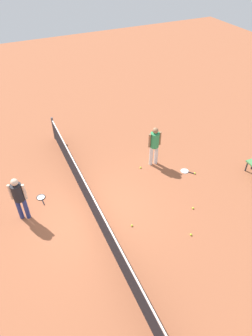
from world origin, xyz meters
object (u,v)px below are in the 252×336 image
object	(u,v)px
tennis_ball_midcourt	(195,173)
tennis_ball_by_net	(191,235)
tennis_racket_far_player	(41,198)
tennis_racket_near_player	(185,171)
tennis_ball_near_player	(141,168)
player_far_side	(19,196)
tennis_ball_stray_right	(132,226)
tennis_ball_baseline	(193,208)
player_near_side	(154,143)

from	to	relation	value
tennis_ball_midcourt	tennis_ball_by_net	bearing A→B (deg)	142.83
tennis_racket_far_player	tennis_racket_near_player	bearing A→B (deg)	-99.67
tennis_racket_near_player	tennis_ball_near_player	distance (m)	1.77
player_far_side	tennis_ball_stray_right	bearing A→B (deg)	-121.00
player_far_side	tennis_ball_baseline	distance (m)	5.75
tennis_ball_stray_right	tennis_racket_far_player	bearing A→B (deg)	43.44
player_far_side	tennis_ball_near_player	world-z (taller)	player_far_side
tennis_ball_baseline	tennis_ball_near_player	bearing A→B (deg)	13.40
tennis_ball_stray_right	tennis_ball_midcourt	bearing A→B (deg)	-68.86
tennis_racket_near_player	player_near_side	bearing A→B (deg)	43.50
tennis_ball_baseline	tennis_ball_stray_right	distance (m)	2.24
tennis_ball_near_player	tennis_ball_stray_right	xyz separation A→B (m)	(-2.50, 1.59, 0.00)
player_near_side	tennis_ball_baseline	bearing A→B (deg)	-179.00
player_near_side	tennis_ball_stray_right	bearing A→B (deg)	139.35
player_far_side	tennis_racket_near_player	distance (m)	6.24
player_near_side	tennis_ball_near_player	world-z (taller)	player_near_side
tennis_ball_midcourt	tennis_ball_stray_right	xyz separation A→B (m)	(-1.30, 3.35, 0.00)
tennis_ball_near_player	tennis_ball_midcourt	xyz separation A→B (m)	(-1.20, -1.76, 0.00)
player_far_side	tennis_ball_midcourt	size ratio (longest dim) A/B	25.76
player_far_side	tennis_ball_baseline	bearing A→B (deg)	-111.06
tennis_ball_midcourt	tennis_ball_baseline	size ratio (longest dim) A/B	1.00
player_near_side	player_far_side	size ratio (longest dim) A/B	1.00
tennis_ball_stray_right	tennis_ball_near_player	bearing A→B (deg)	-32.52
player_far_side	tennis_ball_near_player	size ratio (longest dim) A/B	25.76
tennis_racket_far_player	tennis_ball_midcourt	distance (m)	5.86
tennis_ball_baseline	tennis_ball_by_net	bearing A→B (deg)	142.18
player_far_side	tennis_ball_midcourt	world-z (taller)	player_far_side
tennis_ball_baseline	tennis_ball_stray_right	world-z (taller)	same
tennis_racket_near_player	tennis_racket_far_player	size ratio (longest dim) A/B	0.94
player_near_side	tennis_ball_midcourt	bearing A→B (deg)	-136.93
tennis_ball_midcourt	tennis_ball_stray_right	size ratio (longest dim) A/B	1.00
tennis_ball_near_player	tennis_ball_baseline	size ratio (longest dim) A/B	1.00
tennis_racket_far_player	tennis_ball_stray_right	xyz separation A→B (m)	(-2.51, -2.38, 0.02)
player_near_side	tennis_racket_far_player	bearing A→B (deg)	90.40
tennis_ball_by_net	tennis_ball_midcourt	size ratio (longest dim) A/B	1.00
tennis_ball_near_player	player_near_side	bearing A→B (deg)	-85.24
tennis_ball_near_player	tennis_ball_by_net	distance (m)	3.60
player_near_side	tennis_ball_stray_right	xyz separation A→B (m)	(-2.54, 2.19, -0.98)
player_far_side	tennis_ball_baseline	xyz separation A→B (m)	(-2.04, -5.28, -0.98)
player_near_side	tennis_ball_baseline	xyz separation A→B (m)	(-2.75, -0.05, -0.98)
tennis_racket_near_player	tennis_ball_by_net	bearing A→B (deg)	149.67
player_near_side	player_far_side	bearing A→B (deg)	97.73
tennis_racket_near_player	tennis_ball_midcourt	bearing A→B (deg)	-138.44
tennis_racket_far_player	tennis_ball_baseline	bearing A→B (deg)	-120.47
player_near_side	tennis_ball_by_net	world-z (taller)	player_near_side
tennis_ball_baseline	player_near_side	bearing A→B (deg)	1.00
player_far_side	tennis_racket_near_player	world-z (taller)	player_far_side
tennis_ball_midcourt	tennis_ball_stray_right	bearing A→B (deg)	111.14
tennis_ball_by_net	tennis_ball_stray_right	xyz separation A→B (m)	(1.11, 1.53, 0.00)
tennis_racket_near_player	tennis_racket_far_player	bearing A→B (deg)	80.33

